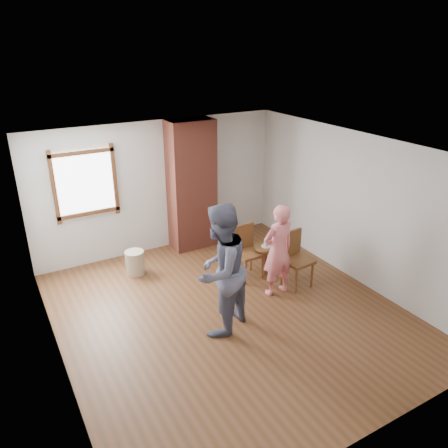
# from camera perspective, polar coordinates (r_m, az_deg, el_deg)

# --- Properties ---
(ground) EXTENTS (5.50, 5.50, 0.00)m
(ground) POSITION_cam_1_polar(r_m,az_deg,el_deg) (7.03, 0.64, -11.50)
(ground) COLOR brown
(ground) RESTS_ON ground
(room_shell) EXTENTS (5.04, 5.52, 2.62)m
(room_shell) POSITION_cam_1_polar(r_m,az_deg,el_deg) (6.66, -2.35, 3.93)
(room_shell) COLOR silver
(room_shell) RESTS_ON ground
(brick_chimney) EXTENTS (0.90, 0.50, 2.60)m
(brick_chimney) POSITION_cam_1_polar(r_m,az_deg,el_deg) (8.71, -4.24, 5.03)
(brick_chimney) COLOR #A04A38
(brick_chimney) RESTS_ON ground
(stoneware_crock) EXTENTS (0.46, 0.46, 0.45)m
(stoneware_crock) POSITION_cam_1_polar(r_m,az_deg,el_deg) (8.15, -11.54, -4.96)
(stoneware_crock) COLOR tan
(stoneware_crock) RESTS_ON ground
(dark_pot) EXTENTS (0.17, 0.17, 0.14)m
(dark_pot) POSITION_cam_1_polar(r_m,az_deg,el_deg) (8.55, -12.17, -4.78)
(dark_pot) COLOR black
(dark_pot) RESTS_ON ground
(dining_chair_left) EXTENTS (0.46, 0.46, 0.96)m
(dining_chair_left) POSITION_cam_1_polar(r_m,az_deg,el_deg) (7.79, 2.91, -3.25)
(dining_chair_left) COLOR brown
(dining_chair_left) RESTS_ON ground
(dining_chair_right) EXTENTS (0.49, 0.49, 0.98)m
(dining_chair_right) POSITION_cam_1_polar(r_m,az_deg,el_deg) (7.62, 9.21, -4.13)
(dining_chair_right) COLOR brown
(dining_chair_right) RESTS_ON ground
(side_table) EXTENTS (0.40, 0.40, 0.60)m
(side_table) POSITION_cam_1_polar(r_m,az_deg,el_deg) (7.86, 5.46, -4.21)
(side_table) COLOR brown
(side_table) RESTS_ON ground
(cake_plate) EXTENTS (0.18, 0.18, 0.01)m
(cake_plate) POSITION_cam_1_polar(r_m,az_deg,el_deg) (7.77, 5.52, -2.89)
(cake_plate) COLOR white
(cake_plate) RESTS_ON side_table
(cake_slice) EXTENTS (0.08, 0.07, 0.06)m
(cake_slice) POSITION_cam_1_polar(r_m,az_deg,el_deg) (7.76, 5.59, -2.65)
(cake_slice) COLOR white
(cake_slice) RESTS_ON cake_plate
(man) EXTENTS (1.20, 1.12, 1.97)m
(man) POSITION_cam_1_polar(r_m,az_deg,el_deg) (6.17, -0.51, -6.07)
(man) COLOR #15173B
(man) RESTS_ON ground
(person_pink) EXTENTS (0.59, 0.40, 1.60)m
(person_pink) POSITION_cam_1_polar(r_m,az_deg,el_deg) (7.20, 7.07, -3.45)
(person_pink) COLOR #F0787E
(person_pink) RESTS_ON ground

